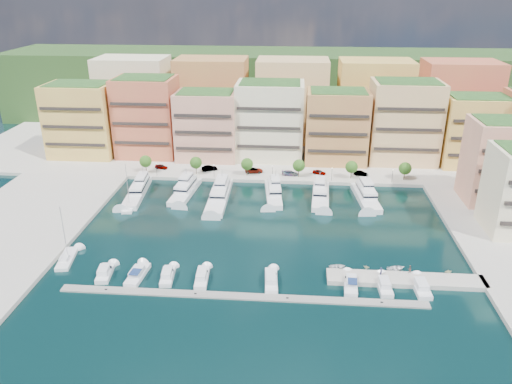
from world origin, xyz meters
TOP-DOWN VIEW (x-y plane):
  - ground at (0.00, 0.00)m, footprint 400.00×400.00m
  - north_quay at (0.00, 62.00)m, footprint 220.00×64.00m
  - west_quay at (-62.00, -8.00)m, footprint 34.00×76.00m
  - hillside at (0.00, 110.00)m, footprint 240.00×40.00m
  - south_pontoon at (-3.00, -30.00)m, footprint 72.00×2.20m
  - finger_pier at (30.00, -22.00)m, footprint 32.00×5.00m
  - apartment_0 at (-66.00, 49.99)m, footprint 22.00×16.50m
  - apartment_1 at (-44.00, 51.99)m, footprint 20.00×16.50m
  - apartment_2 at (-23.00, 49.99)m, footprint 20.00×15.50m
  - apartment_3 at (-2.00, 51.99)m, footprint 22.00×16.50m
  - apartment_4 at (20.00, 49.99)m, footprint 20.00×15.50m
  - apartment_5 at (42.00, 51.99)m, footprint 22.00×16.50m
  - apartment_6 at (64.00, 49.99)m, footprint 20.00×15.50m
  - apartment_east_a at (62.00, 19.99)m, footprint 18.00×14.50m
  - backblock_0 at (-55.00, 74.00)m, footprint 26.00×18.00m
  - backblock_1 at (-25.00, 74.00)m, footprint 26.00×18.00m
  - backblock_2 at (5.00, 74.00)m, footprint 26.00×18.00m
  - backblock_3 at (35.00, 74.00)m, footprint 26.00×18.00m
  - backblock_4 at (65.00, 74.00)m, footprint 26.00×18.00m
  - tree_0 at (-40.00, 33.50)m, footprint 3.80×3.80m
  - tree_1 at (-24.00, 33.50)m, footprint 3.80×3.80m
  - tree_2 at (-8.00, 33.50)m, footprint 3.80×3.80m
  - tree_3 at (8.00, 33.50)m, footprint 3.80×3.80m
  - tree_4 at (24.00, 33.50)m, footprint 3.80×3.80m
  - tree_5 at (40.00, 33.50)m, footprint 3.80×3.80m
  - lamppost_0 at (-36.00, 31.20)m, footprint 0.30×0.30m
  - lamppost_1 at (-18.00, 31.20)m, footprint 0.30×0.30m
  - lamppost_2 at (0.00, 31.20)m, footprint 0.30×0.30m
  - lamppost_3 at (18.00, 31.20)m, footprint 0.30×0.30m
  - lamppost_4 at (36.00, 31.20)m, footprint 0.30×0.30m
  - yacht_0 at (-38.27, 18.85)m, footprint 6.20×22.46m
  - yacht_1 at (-24.63, 20.16)m, footprint 6.33×19.53m
  - yacht_2 at (-14.27, 17.65)m, footprint 5.36×24.85m
  - yacht_3 at (0.86, 20.45)m, footprint 6.05×19.01m
  - yacht_4 at (14.27, 20.08)m, footprint 5.62×19.60m
  - yacht_5 at (26.92, 20.15)m, footprint 6.74×19.72m
  - cruiser_0 at (-32.20, -24.58)m, footprint 3.55×7.41m
  - cruiser_1 at (-25.25, -24.61)m, footprint 3.44×8.67m
  - cruiser_2 at (-18.86, -24.58)m, footprint 3.11×7.55m
  - cruiser_3 at (-11.67, -24.59)m, footprint 3.03×8.31m
  - cruiser_5 at (2.58, -24.60)m, footprint 3.08×8.92m
  - cruiser_7 at (18.61, -24.61)m, footprint 3.21×8.36m
  - cruiser_8 at (25.19, -24.58)m, footprint 2.78×7.74m
  - cruiser_9 at (32.41, -24.59)m, footprint 3.11×7.92m
  - sailboat_2 at (-37.72, 8.60)m, footprint 3.57×7.85m
  - sailboat_0 at (-42.77, -19.35)m, footprint 4.35×9.82m
  - tender_3 at (39.57, -17.94)m, footprint 2.05×1.90m
  - tender_1 at (22.68, -17.26)m, footprint 1.70×1.60m
  - tender_0 at (16.45, -17.73)m, footprint 4.04×3.30m
  - tender_2 at (28.84, -17.58)m, footprint 4.88×4.28m
  - car_0 at (-36.22, 37.43)m, footprint 4.48×2.82m
  - car_1 at (-20.42, 36.97)m, footprint 5.22×3.30m
  - car_2 at (-6.05, 36.18)m, footprint 6.02×3.51m
  - car_3 at (5.33, 34.76)m, footprint 5.15×2.23m
  - car_4 at (14.46, 36.34)m, footprint 4.46×3.06m
  - car_5 at (27.36, 36.27)m, footprint 4.66×2.76m
  - person_0 at (24.95, -21.45)m, footprint 0.63×0.78m
  - person_1 at (31.01, -20.00)m, footprint 0.89×0.72m

SIDE VIEW (x-z plane):
  - ground at x=0.00m, z-range 0.00..0.00m
  - north_quay at x=0.00m, z-range -1.00..1.00m
  - west_quay at x=-62.00m, z-range -1.00..1.00m
  - hillside at x=0.00m, z-range -29.00..29.00m
  - south_pontoon at x=-3.00m, z-range -0.17..0.17m
  - finger_pier at x=30.00m, z-range -1.00..1.00m
  - sailboat_0 at x=-42.77m, z-range -6.29..6.91m
  - sailboat_2 at x=-37.72m, z-range -6.28..6.92m
  - tender_1 at x=22.68m, z-range 0.00..0.71m
  - tender_0 at x=16.45m, z-range 0.00..0.73m
  - tender_2 at x=28.84m, z-range 0.00..0.84m
  - tender_3 at x=39.57m, z-range 0.00..0.89m
  - cruiser_5 at x=2.58m, z-range -0.73..1.82m
  - cruiser_3 at x=-11.67m, z-range -0.73..1.82m
  - cruiser_9 at x=32.41m, z-range -0.73..1.82m
  - cruiser_8 at x=25.19m, z-range -0.73..1.82m
  - cruiser_2 at x=-18.86m, z-range -0.73..1.82m
  - cruiser_0 at x=-32.20m, z-range -0.73..1.82m
  - cruiser_1 at x=-25.25m, z-range -0.76..1.90m
  - cruiser_7 at x=18.61m, z-range -0.76..1.90m
  - yacht_1 at x=-24.63m, z-range -2.56..4.74m
  - yacht_4 at x=14.27m, z-range -2.56..4.74m
  - yacht_2 at x=-14.27m, z-range -2.44..4.86m
  - yacht_5 at x=26.92m, z-range -2.44..4.86m
  - yacht_0 at x=-38.27m, z-range -2.44..4.86m
  - yacht_3 at x=0.86m, z-range -2.44..4.86m
  - car_4 at x=14.46m, z-range 1.00..2.41m
  - car_0 at x=-36.22m, z-range 1.00..2.42m
  - car_5 at x=27.36m, z-range 1.00..2.45m
  - car_3 at x=5.33m, z-range 1.00..2.47m
  - car_2 at x=-6.05m, z-range 1.00..2.58m
  - car_1 at x=-20.42m, z-range 1.00..2.62m
  - person_1 at x=31.01m, z-range 1.00..2.73m
  - person_0 at x=24.95m, z-range 1.00..2.84m
  - lamppost_0 at x=-36.00m, z-range 1.73..5.93m
  - lamppost_1 at x=-18.00m, z-range 1.73..5.93m
  - lamppost_2 at x=0.00m, z-range 1.73..5.93m
  - lamppost_3 at x=18.00m, z-range 1.73..5.93m
  - lamppost_4 at x=36.00m, z-range 1.73..5.93m
  - tree_0 at x=-40.00m, z-range 1.92..7.57m
  - tree_1 at x=-24.00m, z-range 1.92..7.57m
  - tree_2 at x=-8.00m, z-range 1.92..7.57m
  - tree_3 at x=8.00m, z-range 1.92..7.57m
  - tree_4 at x=24.00m, z-range 1.92..7.57m
  - tree_5 at x=40.00m, z-range 1.92..7.57m
  - apartment_east_a at x=62.00m, z-range 0.91..23.71m
  - apartment_2 at x=-23.00m, z-range 0.91..23.71m
  - apartment_6 at x=64.00m, z-range 0.91..23.71m
  - apartment_4 at x=20.00m, z-range 0.91..24.71m
  - apartment_0 at x=-66.00m, z-range 0.91..25.71m
  - apartment_3 at x=-2.00m, z-range 0.91..26.71m
  - apartment_5 at x=42.00m, z-range 0.91..27.71m
  - apartment_1 at x=-44.00m, z-range 0.91..27.71m
  - backblock_0 at x=-55.00m, z-range 1.00..31.00m
  - backblock_1 at x=-25.00m, z-range 1.00..31.00m
  - backblock_2 at x=5.00m, z-range 1.00..31.00m
  - backblock_3 at x=35.00m, z-range 1.00..31.00m
  - backblock_4 at x=65.00m, z-range 1.00..31.00m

